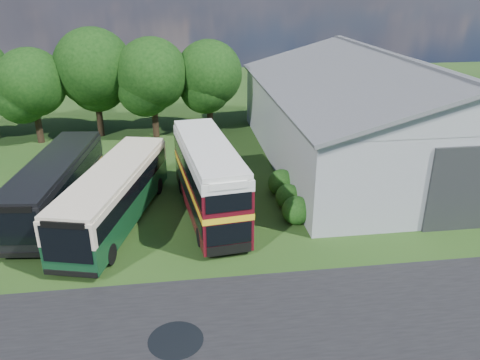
{
  "coord_description": "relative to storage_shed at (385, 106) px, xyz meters",
  "views": [
    {
      "loc": [
        -0.94,
        -17.7,
        13.05
      ],
      "look_at": [
        2.56,
        8.0,
        2.02
      ],
      "focal_mm": 35.0,
      "sensor_mm": 36.0,
      "label": 1
    }
  ],
  "objects": [
    {
      "name": "ground",
      "position": [
        -15.0,
        -15.98,
        -4.17
      ],
      "size": [
        120.0,
        120.0,
        0.0
      ],
      "primitive_type": "plane",
      "color": "#1C3C13",
      "rests_on": "ground"
    },
    {
      "name": "asphalt_road",
      "position": [
        -12.0,
        -18.98,
        -4.17
      ],
      "size": [
        60.0,
        8.0,
        0.02
      ],
      "primitive_type": "cube",
      "color": "black",
      "rests_on": "ground"
    },
    {
      "name": "puddle",
      "position": [
        -16.5,
        -18.98,
        -4.17
      ],
      "size": [
        2.2,
        2.2,
        0.01
      ],
      "primitive_type": "cylinder",
      "color": "black",
      "rests_on": "ground"
    },
    {
      "name": "storage_shed",
      "position": [
        0.0,
        0.0,
        0.0
      ],
      "size": [
        18.8,
        24.8,
        8.15
      ],
      "color": "gray",
      "rests_on": "ground"
    },
    {
      "name": "tree_left_b",
      "position": [
        -28.0,
        7.52,
        1.09
      ],
      "size": [
        5.78,
        5.78,
        8.16
      ],
      "color": "black",
      "rests_on": "ground"
    },
    {
      "name": "tree_mid",
      "position": [
        -23.0,
        8.82,
        2.02
      ],
      "size": [
        6.8,
        6.8,
        9.6
      ],
      "color": "black",
      "rests_on": "ground"
    },
    {
      "name": "tree_right_a",
      "position": [
        -18.0,
        7.82,
        1.52
      ],
      "size": [
        6.26,
        6.26,
        8.83
      ],
      "color": "black",
      "rests_on": "ground"
    },
    {
      "name": "tree_right_b",
      "position": [
        -13.0,
        8.62,
        1.27
      ],
      "size": [
        5.98,
        5.98,
        8.45
      ],
      "color": "black",
      "rests_on": "ground"
    },
    {
      "name": "shrub_front",
      "position": [
        -9.4,
        -9.98,
        -4.17
      ],
      "size": [
        1.7,
        1.7,
        1.7
      ],
      "primitive_type": "sphere",
      "color": "#194714",
      "rests_on": "ground"
    },
    {
      "name": "shrub_mid",
      "position": [
        -9.4,
        -7.98,
        -4.17
      ],
      "size": [
        1.6,
        1.6,
        1.6
      ],
      "primitive_type": "sphere",
      "color": "#194714",
      "rests_on": "ground"
    },
    {
      "name": "shrub_back",
      "position": [
        -9.4,
        -5.98,
        -4.17
      ],
      "size": [
        1.8,
        1.8,
        1.8
      ],
      "primitive_type": "sphere",
      "color": "#194714",
      "rests_on": "ground"
    },
    {
      "name": "bus_green_single",
      "position": [
        -19.78,
        -8.59,
        -2.39
      ],
      "size": [
        5.78,
        12.4,
        3.33
      ],
      "rotation": [
        0.0,
        0.0,
        -0.26
      ],
      "color": "black",
      "rests_on": "ground"
    },
    {
      "name": "bus_maroon_double",
      "position": [
        -14.36,
        -8.23,
        -1.91
      ],
      "size": [
        3.92,
        10.78,
        4.53
      ],
      "rotation": [
        0.0,
        0.0,
        0.12
      ],
      "color": "black",
      "rests_on": "ground"
    },
    {
      "name": "bus_dark_single",
      "position": [
        -23.49,
        -6.51,
        -2.42
      ],
      "size": [
        4.04,
        12.13,
        3.28
      ],
      "rotation": [
        0.0,
        0.0,
        -0.11
      ],
      "color": "black",
      "rests_on": "ground"
    }
  ]
}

